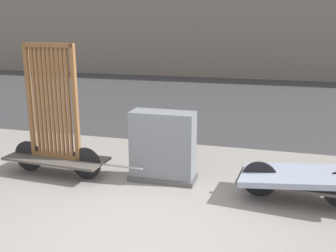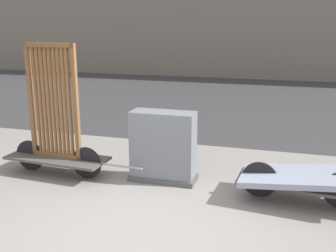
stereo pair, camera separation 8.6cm
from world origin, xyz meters
TOP-DOWN VIEW (x-y plane):
  - ground_plane at (0.00, 0.00)m, footprint 60.00×60.00m
  - road_strip at (0.00, 9.05)m, footprint 56.00×10.61m
  - bike_cart_with_bedframe at (-1.94, 1.44)m, footprint 2.45×0.75m
  - bike_cart_with_mattress at (1.95, 1.44)m, footprint 2.45×0.98m
  - utility_cabinet at (-0.16, 1.70)m, footprint 1.08×0.47m

SIDE VIEW (x-z plane):
  - ground_plane at x=0.00m, z-range 0.00..0.00m
  - road_strip at x=0.00m, z-range 0.00..0.01m
  - bike_cart_with_mattress at x=1.95m, z-range 0.09..0.62m
  - utility_cabinet at x=-0.16m, z-range -0.04..1.10m
  - bike_cart_with_bedframe at x=-1.94m, z-range -0.37..1.83m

